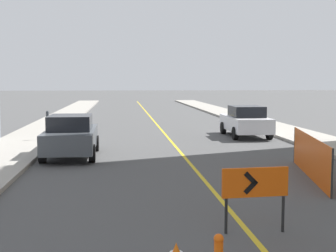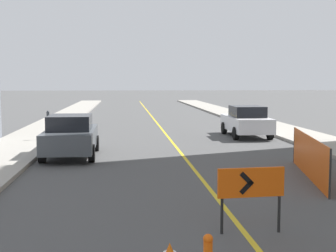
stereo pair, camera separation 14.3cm
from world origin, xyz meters
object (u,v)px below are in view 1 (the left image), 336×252
at_px(parked_car_curb_near, 71,136).
at_px(parked_car_curb_mid, 245,121).
at_px(parking_meter_near_curb, 47,119).
at_px(arrow_barricade_primary, 255,185).

bearing_deg(parked_car_curb_near, parked_car_curb_mid, 34.00).
height_order(parked_car_curb_mid, parking_meter_near_curb, parked_car_curb_mid).
xyz_separation_m(arrow_barricade_primary, parked_car_curb_near, (-4.35, 9.38, -0.11)).
bearing_deg(parking_meter_near_curb, arrow_barricade_primary, -66.84).
xyz_separation_m(arrow_barricade_primary, parked_car_curb_mid, (3.91, 15.03, -0.11)).
bearing_deg(parking_meter_near_curb, parked_car_curb_near, -70.71).
bearing_deg(parked_car_curb_near, parking_meter_near_curb, 108.93).
relative_size(parked_car_curb_mid, parking_meter_near_curb, 3.21).
bearing_deg(arrow_barricade_primary, parking_meter_near_curb, 108.41).
distance_m(arrow_barricade_primary, parked_car_curb_near, 10.35).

